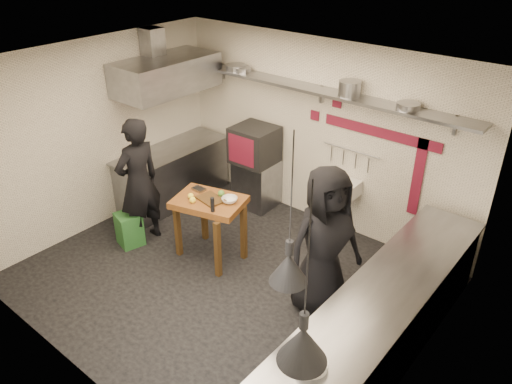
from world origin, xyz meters
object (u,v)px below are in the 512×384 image
Objects in this scene: green_bin at (130,229)px; chef_right at (325,243)px; combi_oven at (255,145)px; oven_stand at (257,183)px; prep_table at (210,228)px; chef_left at (138,182)px.

chef_right is at bearing 11.85° from green_bin.
combi_oven is 0.34× the size of chef_right.
oven_stand is 1.60× the size of green_bin.
chef_right is (1.76, 0.08, 0.49)m from prep_table.
combi_oven is 2.62m from chef_right.
prep_table is at bearing 25.19° from green_bin.
prep_table is at bearing 108.87° from chef_left.
chef_left is (-1.06, -0.32, 0.49)m from prep_table.
prep_table is 1.21m from chef_left.
green_bin is 0.54× the size of prep_table.
chef_right reaches higher than prep_table.
green_bin is at bearing -109.82° from oven_stand.
chef_left reaches higher than chef_right.
prep_table is at bearing -74.92° from combi_oven.
oven_stand is at bearing 85.33° from combi_oven.
prep_table is (1.13, 0.53, 0.21)m from green_bin.
chef_left reaches higher than oven_stand.
combi_oven reaches higher than prep_table.
prep_table is 0.49× the size of chef_right.
chef_right is (2.82, 0.40, -0.00)m from chef_left.
chef_left is at bearing 72.67° from green_bin.
oven_stand reaches higher than green_bin.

